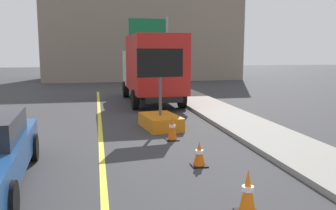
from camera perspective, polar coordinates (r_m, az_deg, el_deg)
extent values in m
cube|color=orange|center=(12.33, -1.21, -2.65)|extent=(1.35, 1.94, 0.45)
cylinder|color=#4C4C4C|center=(12.19, -1.22, 1.38)|extent=(0.10, 0.10, 1.30)
cube|color=black|center=(12.10, -1.24, 6.68)|extent=(1.60, 0.31, 0.95)
sphere|color=yellow|center=(12.33, 1.13, 6.71)|extent=(0.09, 0.09, 0.09)
sphere|color=yellow|center=(12.22, -0.19, 6.70)|extent=(0.09, 0.09, 0.09)
sphere|color=yellow|center=(12.13, -1.54, 6.68)|extent=(0.09, 0.09, 0.09)
sphere|color=yellow|center=(12.04, -2.91, 6.66)|extent=(0.09, 0.09, 0.09)
sphere|color=yellow|center=(11.99, -3.70, 7.50)|extent=(0.09, 0.09, 0.09)
sphere|color=yellow|center=(12.00, -3.68, 5.78)|extent=(0.09, 0.09, 0.09)
cube|color=black|center=(18.41, -2.66, 2.20)|extent=(1.69, 6.88, 0.25)
cube|color=silver|center=(20.75, -3.81, 5.90)|extent=(2.30, 1.96, 1.90)
cube|color=red|center=(17.27, -2.11, 6.60)|extent=(2.34, 4.70, 2.65)
cylinder|color=black|center=(20.58, -6.71, 2.48)|extent=(0.29, 0.90, 0.90)
cylinder|color=black|center=(20.89, -0.78, 2.64)|extent=(0.29, 0.90, 0.90)
cylinder|color=black|center=(16.25, -5.23, 0.87)|extent=(0.29, 0.90, 0.90)
cylinder|color=black|center=(16.64, 2.20, 1.08)|extent=(0.29, 0.90, 0.90)
cylinder|color=black|center=(6.25, -23.83, -13.85)|extent=(0.26, 0.67, 0.66)
cylinder|color=black|center=(9.33, -20.59, -6.27)|extent=(0.26, 0.67, 0.66)
cylinder|color=gray|center=(25.79, -0.19, 8.34)|extent=(0.18, 0.18, 5.00)
cube|color=#0F6033|center=(25.48, -3.29, 12.04)|extent=(2.60, 0.29, 1.30)
cube|color=white|center=(25.51, -3.31, 12.04)|extent=(1.81, 0.17, 0.18)
cube|color=gray|center=(34.37, -4.24, 11.67)|extent=(17.27, 7.54, 8.92)
cone|color=orange|center=(6.14, 12.49, -13.09)|extent=(0.28, 0.28, 0.72)
cylinder|color=white|center=(6.13, 12.51, -12.78)|extent=(0.19, 0.19, 0.08)
cube|color=black|center=(8.46, 4.94, -9.48)|extent=(0.36, 0.36, 0.03)
cone|color=#EA5B0C|center=(8.37, 4.97, -7.57)|extent=(0.28, 0.28, 0.56)
cylinder|color=white|center=(8.36, 4.97, -7.38)|extent=(0.19, 0.19, 0.08)
cube|color=black|center=(10.76, 0.69, -5.48)|extent=(0.36, 0.36, 0.03)
cone|color=#EA5B0C|center=(10.68, 0.69, -3.53)|extent=(0.28, 0.28, 0.72)
cylinder|color=white|center=(10.67, 0.69, -3.34)|extent=(0.19, 0.19, 0.08)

